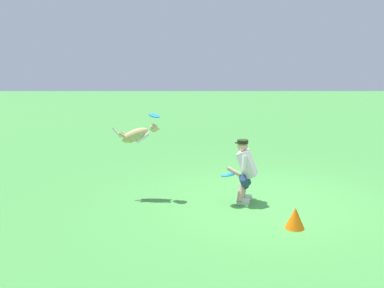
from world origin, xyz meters
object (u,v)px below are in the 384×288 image
(dog, at_px, (138,135))
(frisbee_flying, at_px, (154,116))
(frisbee_held, at_px, (228,175))
(training_cone, at_px, (295,218))
(person, at_px, (245,169))

(dog, distance_m, frisbee_flying, 0.53)
(dog, bearing_deg, frisbee_flying, 1.21)
(dog, bearing_deg, frisbee_held, -12.18)
(frisbee_flying, relative_size, training_cone, 0.61)
(frisbee_flying, bearing_deg, person, 169.16)
(person, distance_m, dog, 2.32)
(person, relative_size, training_cone, 3.45)
(person, relative_size, frisbee_flying, 5.63)
(person, bearing_deg, frisbee_held, 38.35)
(frisbee_flying, height_order, training_cone, frisbee_flying)
(dog, relative_size, frisbee_flying, 4.39)
(training_cone, bearing_deg, person, -62.34)
(dog, xyz_separation_m, frisbee_held, (-1.84, 0.49, -0.73))
(dog, bearing_deg, training_cone, -27.65)
(frisbee_held, bearing_deg, frisbee_flying, -18.06)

